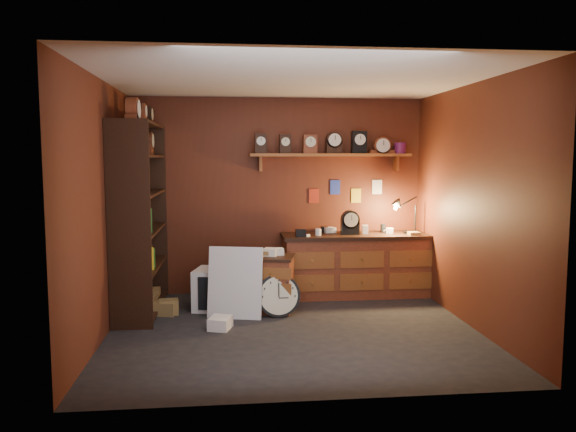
{
  "coord_description": "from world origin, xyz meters",
  "views": [
    {
      "loc": [
        -0.69,
        -5.95,
        1.89
      ],
      "look_at": [
        -0.02,
        0.35,
        1.22
      ],
      "focal_mm": 35.0,
      "sensor_mm": 36.0,
      "label": 1
    }
  ],
  "objects_px": {
    "shelving_unit": "(137,210)",
    "workbench": "(357,261)",
    "low_cabinet": "(269,281)",
    "big_round_clock": "(279,296)"
  },
  "relations": [
    {
      "from": "shelving_unit",
      "to": "workbench",
      "type": "bearing_deg",
      "value": 9.87
    },
    {
      "from": "workbench",
      "to": "low_cabinet",
      "type": "distance_m",
      "value": 1.42
    },
    {
      "from": "workbench",
      "to": "big_round_clock",
      "type": "bearing_deg",
      "value": -141.6
    },
    {
      "from": "shelving_unit",
      "to": "low_cabinet",
      "type": "relative_size",
      "value": 3.33
    },
    {
      "from": "shelving_unit",
      "to": "big_round_clock",
      "type": "distance_m",
      "value": 2.0
    },
    {
      "from": "workbench",
      "to": "low_cabinet",
      "type": "height_order",
      "value": "workbench"
    },
    {
      "from": "shelving_unit",
      "to": "big_round_clock",
      "type": "bearing_deg",
      "value": -14.2
    },
    {
      "from": "shelving_unit",
      "to": "low_cabinet",
      "type": "xyz_separation_m",
      "value": [
        1.59,
        -0.16,
        -0.88
      ]
    },
    {
      "from": "workbench",
      "to": "shelving_unit",
      "type": "bearing_deg",
      "value": -170.13
    },
    {
      "from": "shelving_unit",
      "to": "low_cabinet",
      "type": "distance_m",
      "value": 1.82
    }
  ]
}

